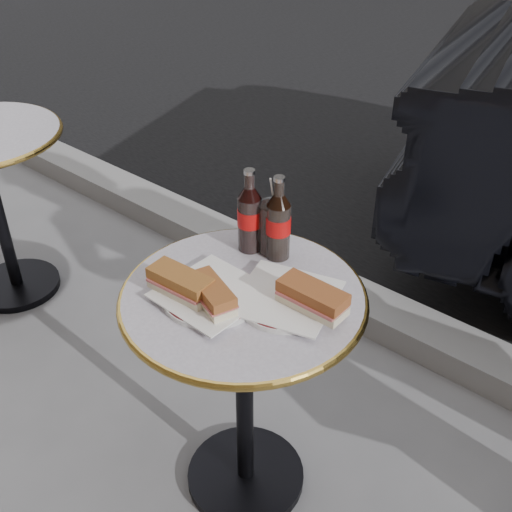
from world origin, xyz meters
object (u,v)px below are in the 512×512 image
Objects in this scene: bistro_table at (245,397)px; cola_bottle_left at (250,210)px; cola_glass at (272,227)px; plate_left at (212,296)px; cola_bottle_right at (278,218)px; plate_right at (286,300)px.

cola_bottle_left reaches higher than bistro_table.
cola_glass is at bearing 28.47° from cola_bottle_left.
plate_left is 1.02× the size of cola_bottle_right.
plate_left is (-0.05, -0.06, 0.37)m from bistro_table.
cola_bottle_left is at bearing 106.93° from plate_left.
cola_bottle_left and cola_bottle_right have the same top height.
plate_left and plate_right have the same top height.
bistro_table is 3.06× the size of cola_bottle_right.
plate_left is 1.64× the size of cola_glass.
bistro_table is at bearing 51.76° from plate_left.
cola_bottle_right is 1.61× the size of cola_glass.
cola_glass reaches higher than plate_left.
cola_bottle_left is at bearing -151.53° from cola_glass.
cola_bottle_left is 0.08m from cola_glass.
plate_left is at bearing -73.07° from cola_bottle_left.
bistro_table is 3.00× the size of plate_right.
cola_glass is at bearing 93.67° from plate_left.
plate_left is at bearing -144.73° from plate_right.
bistro_table is at bearing -78.70° from cola_bottle_right.
bistro_table is 0.39m from plate_right.
cola_bottle_right is (0.08, 0.02, -0.00)m from cola_bottle_left.
cola_bottle_right is 0.05m from cola_glass.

